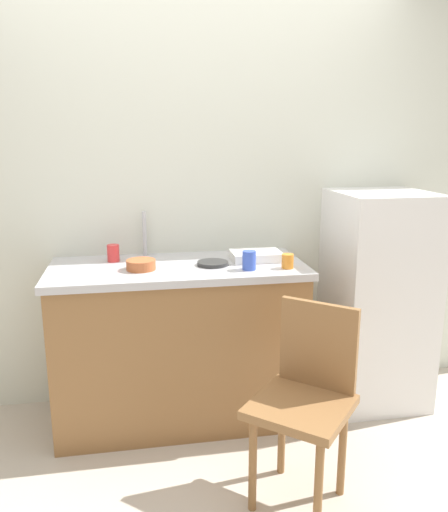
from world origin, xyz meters
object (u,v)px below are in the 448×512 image
Objects in this scene: cup_blue at (249,260)px; cup_orange at (288,261)px; refrigerator at (377,299)px; chair at (306,395)px; terracotta_bowl at (141,265)px; dish_tray at (256,256)px; hotplate at (213,263)px; cup_red at (113,253)px.

cup_blue reaches higher than cup_orange.
refrigerator is 1.08m from chair.
terracotta_bowl is 0.57m from cup_blue.
hotplate is at bearing -164.88° from dish_tray.
terracotta_bowl is 0.78m from cup_orange.
chair is 3.18× the size of dish_tray.
terracotta_bowl is at bearing 172.04° from cup_orange.
refrigerator is 13.57× the size of cup_red.
cup_blue is at bearing -113.29° from dish_tray.
cup_blue reaches higher than dish_tray.
chair is at bearing -78.26° from cup_blue.
refrigerator is at bearing 3.73° from terracotta_bowl.
refrigerator reaches higher than hotplate.
terracotta_bowl is (-0.69, 0.70, 0.45)m from chair.
cup_orange is (0.92, -0.32, -0.01)m from cup_red.
cup_blue is at bearing -23.46° from cup_red.
refrigerator is at bearing 89.12° from chair.
cup_red is (-0.84, 0.91, 0.47)m from chair.
dish_tray is (-0.75, 0.01, 0.30)m from refrigerator.
terracotta_bowl is 0.91× the size of hotplate.
dish_tray is at bearing 66.71° from cup_blue.
cup_blue is (0.17, -0.13, 0.04)m from hotplate.
dish_tray is at bearing 179.51° from refrigerator.
cup_red reaches higher than hotplate.
hotplate is (0.39, 0.03, -0.02)m from terracotta_bowl.
cup_orange is (0.77, -0.11, 0.01)m from terracotta_bowl.
cup_red reaches higher than dish_tray.
cup_blue is 1.06× the size of cup_red.
terracotta_bowl is at bearing -176.27° from refrigerator.
chair is 8.82× the size of cup_blue.
cup_blue is at bearing -36.09° from hotplate.
cup_blue is (-0.13, 0.60, 0.47)m from chair.
chair is 9.36× the size of cup_red.
refrigerator reaches higher than chair.
refrigerator reaches higher than dish_tray.
terracotta_bowl is 2.00× the size of cup_orange.
chair is 0.92m from dish_tray.
dish_tray reaches higher than chair.
cup_red reaches higher than chair.
chair is at bearing -45.57° from terracotta_bowl.
terracotta_bowl is 1.62× the size of cup_red.
chair is 5.24× the size of hotplate.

